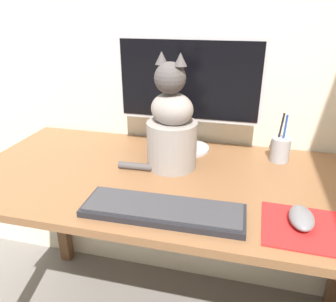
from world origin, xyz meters
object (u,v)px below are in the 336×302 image
(keyboard, at_px, (163,210))
(cat, at_px, (171,127))
(monitor, at_px, (189,88))
(computer_mouse_right, at_px, (301,218))
(pen_cup, at_px, (280,149))

(keyboard, bearing_deg, cat, 98.03)
(monitor, distance_m, computer_mouse_right, 0.59)
(computer_mouse_right, bearing_deg, pen_cup, 94.71)
(computer_mouse_right, xyz_separation_m, cat, (-0.40, 0.25, 0.12))
(keyboard, bearing_deg, monitor, 91.33)
(computer_mouse_right, bearing_deg, keyboard, -173.72)
(computer_mouse_right, xyz_separation_m, pen_cup, (-0.03, 0.39, 0.03))
(keyboard, height_order, pen_cup, pen_cup)
(keyboard, relative_size, computer_mouse_right, 3.95)
(keyboard, xyz_separation_m, pen_cup, (0.32, 0.42, 0.03))
(monitor, height_order, computer_mouse_right, monitor)
(monitor, xyz_separation_m, cat, (-0.03, -0.16, -0.10))
(computer_mouse_right, height_order, pen_cup, pen_cup)
(keyboard, bearing_deg, pen_cup, 51.63)
(monitor, xyz_separation_m, pen_cup, (0.34, -0.02, -0.20))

